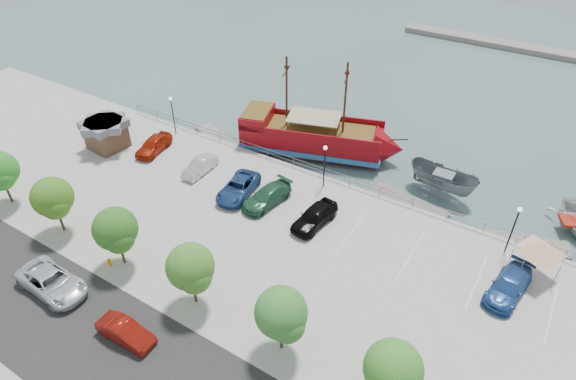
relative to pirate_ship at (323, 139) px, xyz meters
The scene contains 29 objects.
ground 13.28m from the pirate_ship, 75.02° to the right, with size 160.00×160.00×0.00m, color #4D6466.
street 28.93m from the pirate_ship, 83.24° to the right, with size 100.00×8.00×0.04m, color black.
sidewalk 22.98m from the pirate_ship, 81.48° to the right, with size 100.00×4.00×0.05m, color #A4A18C.
seawall_railing 5.98m from the pirate_ship, 55.30° to the right, with size 50.00×0.06×1.00m.
far_shore 44.38m from the pirate_ship, 72.41° to the left, with size 40.00×3.00×0.80m, color gray.
pirate_ship is the anchor object (origin of this frame).
patrol_boat 12.55m from the pirate_ship, ahead, with size 2.47×6.56×2.54m, color slate.
dock_west 11.71m from the pirate_ship, 162.36° to the right, with size 6.66×1.90×0.38m, color gray.
dock_mid 11.35m from the pirate_ship, 18.21° to the right, with size 7.24×2.07×0.41m, color slate.
dock_east 21.05m from the pirate_ship, ahead, with size 6.54×1.87×0.37m, color gray.
shed 22.05m from the pirate_ship, 147.44° to the right, with size 3.98×3.98×3.01m.
canopy_tent 22.87m from the pirate_ship, 19.38° to the right, with size 5.03×5.03×3.27m.
street_van 28.05m from the pirate_ship, 104.05° to the right, with size 2.63×5.70×1.58m, color silver.
street_sedan 27.38m from the pirate_ship, 88.64° to the right, with size 1.41×4.05×1.33m, color maroon.
fire_hydrant 24.10m from the pirate_ship, 102.59° to the right, with size 0.26×0.26×0.74m.
lamp_post_left 16.01m from the pirate_ship, 156.94° to the right, with size 0.36×0.36×4.28m.
lamp_post_mid 7.41m from the pirate_ship, 61.30° to the right, with size 0.36×0.36×4.28m.
lamp_post_right 20.49m from the pirate_ship, 17.76° to the right, with size 0.36×0.36×4.28m.
tree_b 25.63m from the pirate_ship, 116.68° to the right, with size 3.30×3.20×5.00m.
tree_c 23.35m from the pirate_ship, 101.05° to the right, with size 3.30×3.20×5.00m.
tree_d 23.07m from the pirate_ship, 83.62° to the right, with size 3.30×3.20×5.00m.
tree_e 24.84m from the pirate_ship, 67.26° to the right, with size 3.30×3.20×5.00m.
tree_f 28.28m from the pirate_ship, 54.01° to the right, with size 3.30×3.20×5.00m.
parked_car_a 17.19m from the pirate_ship, 144.40° to the right, with size 1.85×4.61×1.57m, color #A9210A.
parked_car_b 12.91m from the pirate_ship, 125.95° to the right, with size 1.42×4.08×1.34m, color silver.
parked_car_c 11.57m from the pirate_ship, 102.10° to the right, with size 2.42×5.24×1.46m, color navy.
parked_car_d 11.06m from the pirate_ship, 87.67° to the right, with size 2.06×5.06×1.47m, color #285D3F.
parked_car_e 12.45m from the pirate_ship, 64.78° to the right, with size 1.93×4.79×1.63m, color black.
parked_car_h 23.02m from the pirate_ship, 27.56° to the right, with size 2.06×5.07×1.47m, color #254C8E.
Camera 1 is at (16.03, -25.31, 26.04)m, focal length 30.00 mm.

